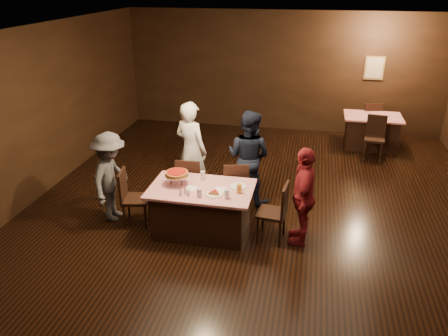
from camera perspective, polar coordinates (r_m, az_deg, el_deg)
The scene contains 23 objects.
room at distance 6.42m, azimuth 4.28°, elevation 9.13°, with size 10.00×10.04×3.02m.
main_table at distance 6.91m, azimuth -2.92°, elevation -5.46°, with size 1.60×1.00×0.77m, color #A60B1D.
back_table at distance 10.87m, azimuth 18.65°, elevation 4.53°, with size 1.30×0.90×0.77m, color red.
chair_far_left at distance 7.60m, azimuth -4.45°, elevation -1.83°, with size 0.42×0.42×0.95m, color black.
chair_far_right at distance 7.43m, azimuth 1.50°, elevation -2.38°, with size 0.42×0.42×0.95m, color black.
chair_end_left at distance 7.19m, azimuth -11.47°, elevation -3.85°, with size 0.42×0.42×0.95m, color black.
chair_end_right at distance 6.70m, azimuth 6.26°, elevation -5.70°, with size 0.42×0.42×0.95m, color black.
chair_back_near at distance 10.18m, azimuth 19.08°, elevation 3.72°, with size 0.42×0.42×0.95m, color black.
chair_back_far at distance 11.41m, azimuth 18.43°, elevation 5.93°, with size 0.42×0.42×0.95m, color black.
diner_white_jacket at distance 7.83m, azimuth -4.31°, elevation 2.32°, with size 0.65×0.43×1.79m, color white.
diner_navy_hoodie at distance 7.66m, azimuth 3.23°, elevation 1.45°, with size 0.82×0.64×1.69m, color black.
diner_grey_knit at distance 7.33m, azimuth -14.54°, elevation -1.17°, with size 0.98×0.56×1.52m, color #4D4C50.
diner_red_shirt at distance 6.58m, azimuth 10.32°, elevation -3.63°, with size 0.90×0.38×1.54m, color maroon.
pizza_stand at distance 6.79m, azimuth -6.18°, elevation -0.73°, with size 0.38×0.38×0.22m.
plate_with_slice at distance 6.50m, azimuth -1.25°, elevation -3.30°, with size 0.25×0.25×0.06m.
plate_empty at distance 6.75m, azimuth 1.86°, elevation -2.41°, with size 0.25×0.25×0.01m, color white.
glass_front_left at distance 6.42m, azimuth -3.24°, elevation -3.26°, with size 0.08×0.08×0.14m, color silver.
glass_front_right at distance 6.39m, azimuth 0.36°, elevation -3.40°, with size 0.08×0.08×0.14m, color silver.
glass_amber at distance 6.54m, azimuth 2.00°, elevation -2.73°, with size 0.08×0.08×0.14m, color #BF7F26.
glass_back at distance 6.97m, azimuth -2.78°, elevation -0.97°, with size 0.08×0.08×0.14m, color silver.
condiments at distance 6.51m, azimuth -5.16°, elevation -3.16°, with size 0.17×0.10×0.09m.
napkin_center at distance 6.66m, azimuth -0.48°, elevation -2.82°, with size 0.16×0.16×0.01m, color white.
napkin_left at distance 6.72m, azimuth -4.33°, elevation -2.64°, with size 0.16×0.16×0.01m, color white.
Camera 1 is at (0.80, -6.15, 3.78)m, focal length 35.00 mm.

